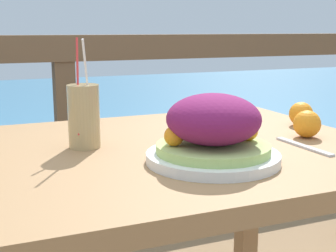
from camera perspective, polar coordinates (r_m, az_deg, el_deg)
name	(u,v)px	position (r m, az deg, el deg)	size (l,w,h in m)	color
patio_table	(123,193)	(1.08, -5.46, -8.12)	(1.21, 0.78, 0.75)	#997047
railing_fence	(65,104)	(1.71, -12.45, 2.64)	(2.80, 0.08, 0.99)	brown
sea_backdrop	(14,126)	(4.25, -18.21, 0.04)	(12.00, 4.00, 0.38)	teal
salad_plate	(213,133)	(0.94, 5.54, -0.85)	(0.27, 0.27, 0.14)	silver
drink_glass	(84,116)	(1.07, -10.22, 1.21)	(0.07, 0.08, 0.25)	tan
knife	(304,146)	(1.11, 16.20, -2.39)	(0.02, 0.18, 0.00)	silver
orange_near_basket	(307,124)	(1.21, 16.59, 0.24)	(0.07, 0.07, 0.07)	orange
orange_near_glass	(301,114)	(1.35, 15.91, 1.43)	(0.07, 0.07, 0.07)	orange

